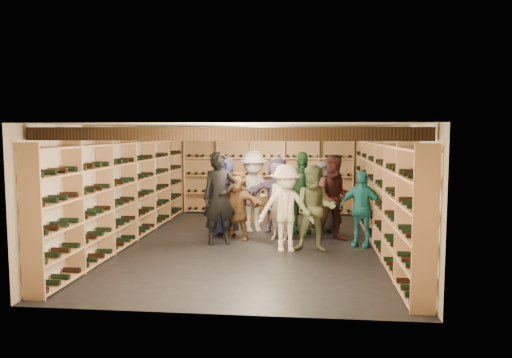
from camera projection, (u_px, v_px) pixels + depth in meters
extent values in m
plane|color=black|center=(252.00, 243.00, 10.23)|extent=(8.00, 8.00, 0.00)
cube|color=beige|center=(268.00, 170.00, 14.08)|extent=(5.50, 0.02, 2.40)
cube|color=beige|center=(216.00, 220.00, 6.16)|extent=(5.50, 0.02, 2.40)
cube|color=beige|center=(122.00, 184.00, 10.40)|extent=(0.02, 8.00, 2.40)
cube|color=beige|center=(391.00, 187.00, 9.83)|extent=(0.02, 8.00, 2.40)
cube|color=beige|center=(252.00, 126.00, 10.00)|extent=(5.50, 8.00, 0.01)
cube|color=black|center=(223.00, 134.00, 6.55)|extent=(5.40, 0.12, 0.18)
cube|color=black|center=(233.00, 134.00, 7.42)|extent=(5.40, 0.12, 0.18)
cube|color=black|center=(241.00, 133.00, 8.28)|extent=(5.40, 0.12, 0.18)
cube|color=black|center=(247.00, 133.00, 9.15)|extent=(5.40, 0.12, 0.18)
cube|color=black|center=(252.00, 133.00, 10.02)|extent=(5.40, 0.12, 0.18)
cube|color=black|center=(257.00, 133.00, 10.88)|extent=(5.40, 0.12, 0.18)
cube|color=black|center=(261.00, 133.00, 11.75)|extent=(5.40, 0.12, 0.18)
cube|color=black|center=(264.00, 133.00, 12.61)|extent=(5.40, 0.12, 0.18)
cube|color=black|center=(267.00, 133.00, 13.48)|extent=(5.40, 0.12, 0.18)
cube|color=tan|center=(130.00, 190.00, 10.40)|extent=(0.32, 7.50, 2.15)
cube|color=tan|center=(381.00, 193.00, 9.86)|extent=(0.32, 7.50, 2.15)
cube|color=tan|center=(268.00, 175.00, 13.92)|extent=(4.70, 0.30, 2.15)
cube|color=tan|center=(285.00, 222.00, 12.19)|extent=(0.57, 0.46, 0.17)
cube|color=tan|center=(285.00, 215.00, 12.17)|extent=(0.57, 0.46, 0.17)
cube|color=tan|center=(285.00, 208.00, 12.16)|extent=(0.57, 0.46, 0.17)
cube|color=tan|center=(285.00, 201.00, 12.14)|extent=(0.57, 0.46, 0.17)
cube|color=tan|center=(285.00, 194.00, 12.12)|extent=(0.57, 0.46, 0.17)
cube|color=tan|center=(257.00, 218.00, 12.68)|extent=(0.58, 0.47, 0.17)
cube|color=tan|center=(257.00, 212.00, 12.66)|extent=(0.58, 0.47, 0.17)
cube|color=tan|center=(257.00, 205.00, 12.64)|extent=(0.58, 0.47, 0.17)
cube|color=tan|center=(257.00, 199.00, 12.63)|extent=(0.58, 0.47, 0.17)
cube|color=tan|center=(256.00, 217.00, 12.85)|extent=(0.55, 0.41, 0.17)
imported|color=black|center=(220.00, 198.00, 10.10)|extent=(0.79, 0.65, 1.89)
imported|color=#57643B|center=(315.00, 208.00, 9.50)|extent=(0.85, 0.69, 1.65)
imported|color=beige|center=(286.00, 208.00, 9.52)|extent=(1.16, 0.78, 1.66)
imported|color=#1B7779|center=(361.00, 209.00, 9.92)|extent=(0.96, 0.66, 1.52)
imported|color=brown|center=(237.00, 205.00, 10.56)|extent=(1.45, 0.84, 1.49)
imported|color=#21244F|center=(224.00, 196.00, 11.00)|extent=(0.99, 0.80, 1.75)
imported|color=#9C957F|center=(280.00, 205.00, 10.54)|extent=(0.63, 0.52, 1.49)
imported|color=#401D1A|center=(335.00, 198.00, 10.43)|extent=(0.97, 0.80, 1.81)
imported|color=#A49F97|center=(253.00, 191.00, 11.40)|extent=(1.37, 1.10, 1.85)
imported|color=#234D29|center=(301.00, 192.00, 11.23)|extent=(1.12, 0.55, 1.84)
imported|color=slate|center=(277.00, 194.00, 11.39)|extent=(1.64, 0.72, 1.71)
imported|color=#323338|center=(325.00, 197.00, 11.28)|extent=(0.92, 0.73, 1.64)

